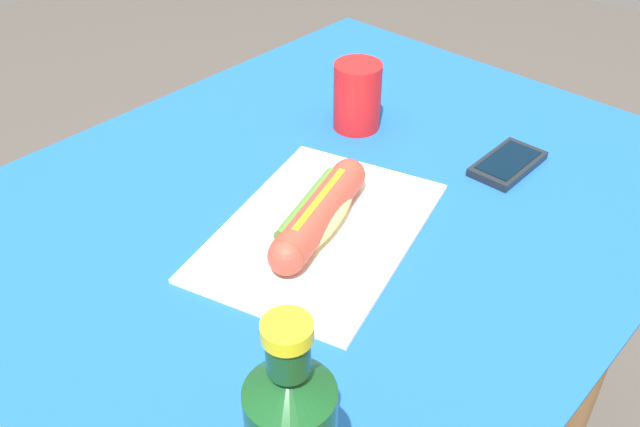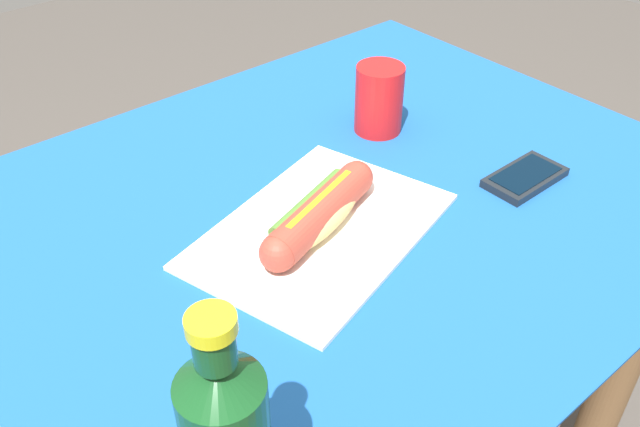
% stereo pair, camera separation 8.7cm
% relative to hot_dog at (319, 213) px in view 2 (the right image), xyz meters
% --- Properties ---
extents(dining_table, '(1.08, 0.82, 0.73)m').
position_rel_hot_dog_xyz_m(dining_table, '(0.04, 0.04, -0.17)').
color(dining_table, brown).
rests_on(dining_table, ground).
extents(paper_wrapper, '(0.38, 0.31, 0.01)m').
position_rel_hot_dog_xyz_m(paper_wrapper, '(0.00, -0.00, -0.03)').
color(paper_wrapper, white).
rests_on(paper_wrapper, dining_table).
extents(hot_dog, '(0.22, 0.11, 0.05)m').
position_rel_hot_dog_xyz_m(hot_dog, '(0.00, 0.00, 0.00)').
color(hot_dog, '#DBB26B').
rests_on(hot_dog, paper_wrapper).
extents(cell_phone, '(0.12, 0.07, 0.01)m').
position_rel_hot_dog_xyz_m(cell_phone, '(0.30, -0.10, -0.02)').
color(cell_phone, black).
rests_on(cell_phone, dining_table).
extents(drinking_cup, '(0.07, 0.07, 0.11)m').
position_rel_hot_dog_xyz_m(drinking_cup, '(0.24, 0.14, 0.02)').
color(drinking_cup, red).
rests_on(drinking_cup, dining_table).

